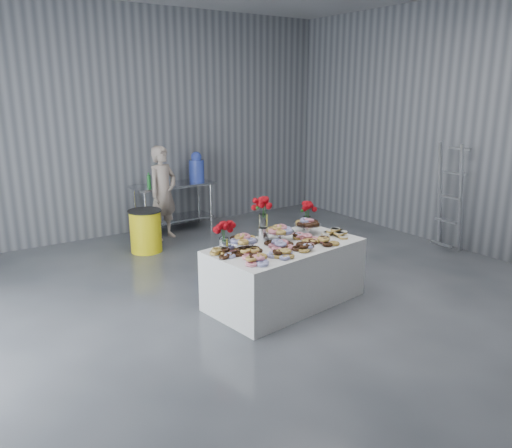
# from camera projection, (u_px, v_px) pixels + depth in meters

# --- Properties ---
(ground) EXTENTS (9.00, 9.00, 0.00)m
(ground) POSITION_uv_depth(u_px,v_px,m) (287.00, 317.00, 5.83)
(ground) COLOR #393B41
(ground) RESTS_ON ground
(room_walls) EXTENTS (8.04, 9.04, 4.02)m
(room_walls) POSITION_uv_depth(u_px,v_px,m) (266.00, 83.00, 5.04)
(room_walls) COLOR slate
(room_walls) RESTS_ON ground
(display_table) EXTENTS (2.01, 1.23, 0.75)m
(display_table) POSITION_uv_depth(u_px,v_px,m) (285.00, 274.00, 6.16)
(display_table) COLOR white
(display_table) RESTS_ON ground
(prep_table) EXTENTS (1.50, 0.60, 0.90)m
(prep_table) POSITION_uv_depth(u_px,v_px,m) (173.00, 199.00, 9.21)
(prep_table) COLOR silver
(prep_table) RESTS_ON ground
(donut_mounds) EXTENTS (1.89, 1.02, 0.09)m
(donut_mounds) POSITION_uv_depth(u_px,v_px,m) (288.00, 242.00, 6.01)
(donut_mounds) COLOR #BA9744
(donut_mounds) RESTS_ON display_table
(cake_stand_left) EXTENTS (0.36, 0.36, 0.17)m
(cake_stand_left) POSITION_uv_depth(u_px,v_px,m) (243.00, 240.00, 5.78)
(cake_stand_left) COLOR silver
(cake_stand_left) RESTS_ON display_table
(cake_stand_mid) EXTENTS (0.36, 0.36, 0.17)m
(cake_stand_mid) POSITION_uv_depth(u_px,v_px,m) (280.00, 230.00, 6.17)
(cake_stand_mid) COLOR silver
(cake_stand_mid) RESTS_ON display_table
(cake_stand_right) EXTENTS (0.36, 0.36, 0.17)m
(cake_stand_right) POSITION_uv_depth(u_px,v_px,m) (308.00, 223.00, 6.49)
(cake_stand_right) COLOR silver
(cake_stand_right) RESTS_ON display_table
(danish_pile) EXTENTS (0.48, 0.48, 0.11)m
(danish_pile) POSITION_uv_depth(u_px,v_px,m) (335.00, 232.00, 6.42)
(danish_pile) COLOR white
(danish_pile) RESTS_ON display_table
(bouquet_left) EXTENTS (0.26, 0.26, 0.42)m
(bouquet_left) POSITION_uv_depth(u_px,v_px,m) (224.00, 228.00, 5.69)
(bouquet_left) COLOR white
(bouquet_left) RESTS_ON display_table
(bouquet_right) EXTENTS (0.26, 0.26, 0.42)m
(bouquet_right) POSITION_uv_depth(u_px,v_px,m) (307.00, 208.00, 6.65)
(bouquet_right) COLOR white
(bouquet_right) RESTS_ON display_table
(bouquet_center) EXTENTS (0.26, 0.26, 0.57)m
(bouquet_center) POSITION_uv_depth(u_px,v_px,m) (263.00, 210.00, 6.18)
(bouquet_center) COLOR silver
(bouquet_center) RESTS_ON display_table
(water_jug) EXTENTS (0.28, 0.28, 0.55)m
(water_jug) POSITION_uv_depth(u_px,v_px,m) (197.00, 168.00, 9.34)
(water_jug) COLOR blue
(water_jug) RESTS_ON prep_table
(drink_bottles) EXTENTS (0.54, 0.08, 0.27)m
(drink_bottles) POSITION_uv_depth(u_px,v_px,m) (158.00, 179.00, 8.84)
(drink_bottles) COLOR #268C33
(drink_bottles) RESTS_ON prep_table
(person) EXTENTS (0.70, 0.58, 1.64)m
(person) POSITION_uv_depth(u_px,v_px,m) (163.00, 193.00, 8.72)
(person) COLOR #CC8C93
(person) RESTS_ON ground
(trash_barrel) EXTENTS (0.54, 0.54, 0.69)m
(trash_barrel) POSITION_uv_depth(u_px,v_px,m) (146.00, 231.00, 8.11)
(trash_barrel) COLOR yellow
(trash_barrel) RESTS_ON ground
(stepladder) EXTENTS (0.49, 0.45, 1.79)m
(stepladder) POSITION_uv_depth(u_px,v_px,m) (450.00, 197.00, 8.08)
(stepladder) COLOR silver
(stepladder) RESTS_ON ground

